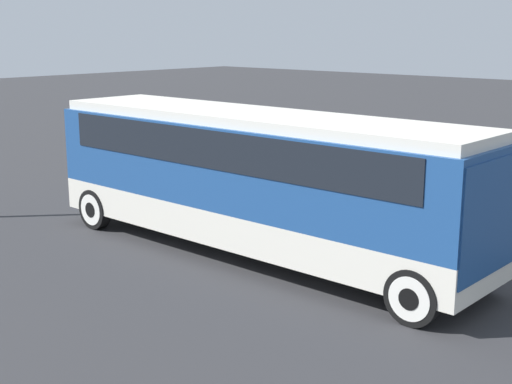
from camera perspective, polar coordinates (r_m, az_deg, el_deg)
ground_plane at (r=16.39m, az=0.00°, el=-4.99°), size 120.00×120.00×0.00m
tour_bus at (r=15.84m, az=0.26°, el=1.68°), size 11.08×2.64×3.25m
parked_car_mid at (r=21.09m, az=7.12°, el=1.00°), size 4.32×1.90×1.45m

